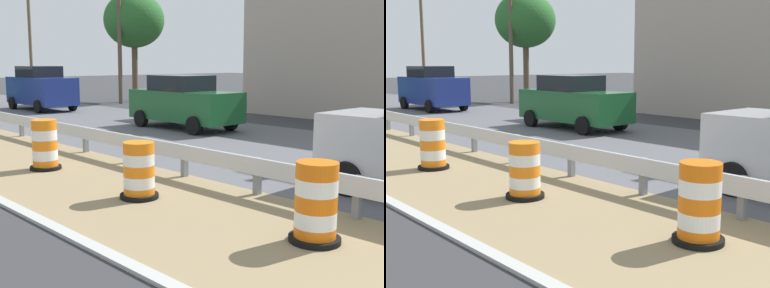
# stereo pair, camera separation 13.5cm
# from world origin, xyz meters

# --- Properties ---
(traffic_barrel_nearest) EXTENTS (0.72, 0.72, 1.12)m
(traffic_barrel_nearest) POSITION_xyz_m (1.08, 5.26, 0.51)
(traffic_barrel_nearest) COLOR orange
(traffic_barrel_nearest) RESTS_ON ground
(traffic_barrel_close) EXTENTS (0.71, 0.71, 1.03)m
(traffic_barrel_close) POSITION_xyz_m (0.68, 8.72, 0.46)
(traffic_barrel_close) COLOR orange
(traffic_barrel_close) RESTS_ON ground
(traffic_barrel_mid) EXTENTS (0.71, 0.71, 1.15)m
(traffic_barrel_mid) POSITION_xyz_m (0.59, 12.18, 0.52)
(traffic_barrel_mid) COLOR orange
(traffic_barrel_mid) RESTS_ON ground
(car_mid_far_lane) EXTENTS (2.07, 4.52, 2.23)m
(car_mid_far_lane) POSITION_xyz_m (7.23, 25.79, 1.12)
(car_mid_far_lane) COLOR navy
(car_mid_far_lane) RESTS_ON ground
(car_distant_a) EXTENTS (2.02, 4.55, 1.96)m
(car_distant_a) POSITION_xyz_m (7.74, 15.39, 0.98)
(car_distant_a) COLOR #195128
(car_distant_a) RESTS_ON ground
(utility_pole_mid) EXTENTS (0.24, 1.80, 7.86)m
(utility_pole_mid) POSITION_xyz_m (12.46, 26.25, 4.08)
(utility_pole_mid) COLOR brown
(utility_pole_mid) RESTS_ON ground
(utility_pole_far) EXTENTS (0.24, 1.80, 8.18)m
(utility_pole_far) POSITION_xyz_m (12.95, 38.92, 4.25)
(utility_pole_far) COLOR brown
(utility_pole_far) RESTS_ON ground
(tree_roadside) EXTENTS (3.70, 3.70, 6.63)m
(tree_roadside) POSITION_xyz_m (14.05, 26.96, 4.93)
(tree_roadside) COLOR brown
(tree_roadside) RESTS_ON ground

